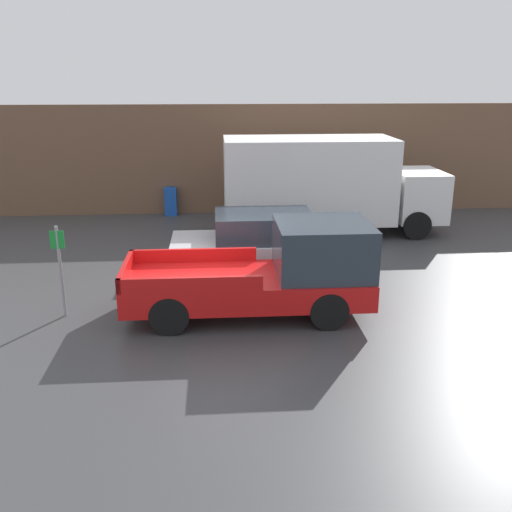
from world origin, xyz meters
The scene contains 7 objects.
ground_plane centered at (0.00, 0.00, 0.00)m, with size 60.00×60.00×0.00m, color #3D3D3F.
building_wall centered at (0.00, 9.36, 2.05)m, with size 28.00×0.15×4.10m.
pickup_truck centered at (1.32, -0.62, 0.98)m, with size 5.39×2.09×2.09m.
car centered at (1.21, 2.12, 0.84)m, with size 4.62×1.99×1.68m.
delivery_truck centered at (3.68, 6.16, 1.70)m, with size 7.29×2.43×3.18m.
parking_sign centered at (-3.35, -0.43, 1.18)m, with size 0.30×0.07×2.08m.
newspaper_box centered at (-1.64, 9.03, 0.53)m, with size 0.45×0.40×1.06m.
Camera 1 is at (0.06, -12.45, 5.17)m, focal length 40.00 mm.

